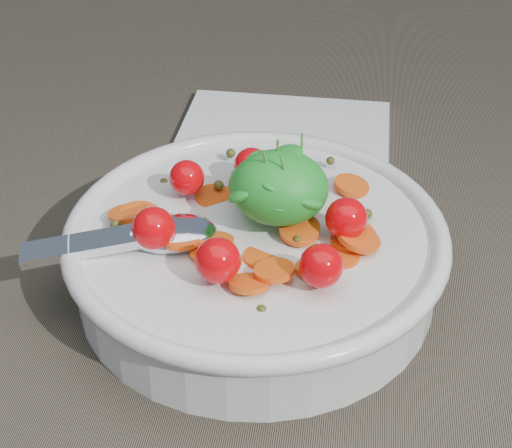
# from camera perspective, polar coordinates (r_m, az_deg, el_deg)

# --- Properties ---
(ground) EXTENTS (6.00, 6.00, 0.00)m
(ground) POSITION_cam_1_polar(r_m,az_deg,el_deg) (0.51, 2.33, -5.16)
(ground) COLOR brown
(ground) RESTS_ON ground
(bowl) EXTENTS (0.26, 0.24, 0.10)m
(bowl) POSITION_cam_1_polar(r_m,az_deg,el_deg) (0.50, -0.00, -1.96)
(bowl) COLOR silver
(bowl) RESTS_ON ground
(napkin) EXTENTS (0.18, 0.16, 0.01)m
(napkin) POSITION_cam_1_polar(r_m,az_deg,el_deg) (0.67, 1.93, 6.05)
(napkin) COLOR white
(napkin) RESTS_ON ground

